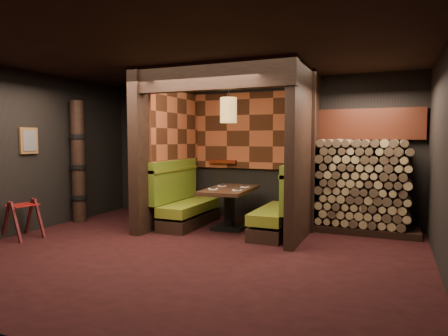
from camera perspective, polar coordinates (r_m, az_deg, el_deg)
floor at (r=5.92m, az=-5.03°, el=-12.12°), size 6.50×5.50×0.02m
ceiling at (r=5.82m, az=-5.22°, el=16.16°), size 6.50×5.50×0.02m
wall_back at (r=8.23m, az=3.98°, el=2.59°), size 6.50×0.02×2.85m
wall_front at (r=3.51m, az=-26.86°, el=0.06°), size 6.50×0.02×2.85m
wall_left at (r=7.78m, az=-26.83°, el=2.06°), size 0.02×5.50×2.85m
partition_left at (r=7.79m, az=-8.17°, el=2.47°), size 0.20×2.20×2.85m
partition_right at (r=6.86m, az=11.38°, el=2.21°), size 0.15×2.10×2.85m
header_beam at (r=6.40m, az=-2.37°, el=12.97°), size 2.85×0.18×0.44m
tapa_back_panel at (r=8.19m, az=3.71°, el=5.35°), size 2.40×0.06×1.55m
tapa_side_panel at (r=7.88m, az=-6.79°, el=5.59°), size 0.04×1.85×1.45m
lacquer_shelf at (r=8.35m, az=-0.17°, el=0.94°), size 0.60×0.12×0.07m
booth_bench_left at (r=7.70m, az=-5.60°, el=-5.20°), size 0.68×1.60×1.14m
booth_bench_right at (r=7.00m, az=8.21°, el=-6.16°), size 0.68×1.60×1.14m
dining_table at (r=7.32m, az=0.78°, el=-4.72°), size 0.87×1.47×0.75m
place_settings at (r=7.29m, az=0.78°, el=-2.81°), size 0.66×0.70×0.03m
pendant_lamp at (r=7.21m, az=0.64°, el=8.25°), size 0.30×0.30×0.91m
framed_picture at (r=7.81m, az=-26.11°, el=3.52°), size 0.05×0.36×0.46m
luggage_rack at (r=7.49m, az=-26.80°, el=-6.36°), size 0.70×0.55×0.68m
totem_column at (r=8.39m, az=-20.11°, el=0.74°), size 0.31×0.31×2.40m
firewood_stack at (r=7.42m, az=19.81°, el=-2.51°), size 1.73×0.70×1.64m
mosaic_header at (r=7.71m, az=20.15°, el=5.90°), size 1.83×0.10×0.56m
bay_front_post at (r=7.10m, az=12.52°, el=2.25°), size 0.08×0.08×2.85m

